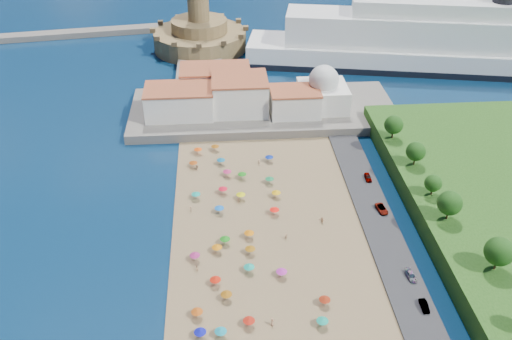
{
  "coord_description": "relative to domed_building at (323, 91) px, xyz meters",
  "views": [
    {
      "loc": [
        -5.48,
        -102.29,
        89.33
      ],
      "look_at": [
        4.0,
        25.0,
        8.0
      ],
      "focal_mm": 40.0,
      "sensor_mm": 36.0,
      "label": 1
    }
  ],
  "objects": [
    {
      "name": "hillside_trees",
      "position": [
        18.99,
        -75.41,
        1.28
      ],
      "size": [
        11.95,
        109.61,
        7.99
      ],
      "color": "#382314",
      "rests_on": "hillside"
    },
    {
      "name": "beachgoers",
      "position": [
        -29.15,
        -70.88,
        -7.87
      ],
      "size": [
        34.59,
        91.37,
        1.89
      ],
      "color": "tan",
      "rests_on": "beach"
    },
    {
      "name": "terrace",
      "position": [
        -20.0,
        2.0,
        -7.47
      ],
      "size": [
        90.0,
        36.0,
        3.0
      ],
      "primitive_type": "cube",
      "color": "#59544C",
      "rests_on": "ground"
    },
    {
      "name": "parked_cars",
      "position": [
        6.0,
        -71.18,
        -7.62
      ],
      "size": [
        2.96,
        76.99,
        1.39
      ],
      "color": "gray",
      "rests_on": "promenade"
    },
    {
      "name": "domed_building",
      "position": [
        0.0,
        0.0,
        0.0
      ],
      "size": [
        16.0,
        16.0,
        15.0
      ],
      "color": "silver",
      "rests_on": "terrace"
    },
    {
      "name": "cruise_ship",
      "position": [
        53.6,
        38.01,
        0.97
      ],
      "size": [
        155.2,
        52.44,
        33.6
      ],
      "color": "black",
      "rests_on": "ground"
    },
    {
      "name": "ground",
      "position": [
        -30.0,
        -71.0,
        -8.97
      ],
      "size": [
        700.0,
        700.0,
        0.0
      ],
      "primitive_type": "plane",
      "color": "#071938",
      "rests_on": "ground"
    },
    {
      "name": "jetty",
      "position": [
        -42.0,
        37.0,
        -7.77
      ],
      "size": [
        18.0,
        70.0,
        2.4
      ],
      "primitive_type": "cube",
      "color": "#59544C",
      "rests_on": "ground"
    },
    {
      "name": "fortress",
      "position": [
        -42.0,
        67.0,
        -2.29
      ],
      "size": [
        40.0,
        40.0,
        32.4
      ],
      "color": "olive",
      "rests_on": "ground"
    },
    {
      "name": "waterfront_buildings",
      "position": [
        -33.05,
        2.64,
        -1.1
      ],
      "size": [
        57.0,
        29.0,
        11.0
      ],
      "color": "silver",
      "rests_on": "terrace"
    },
    {
      "name": "beach_parasols",
      "position": [
        -31.6,
        -79.66,
        -6.83
      ],
      "size": [
        31.3,
        115.85,
        2.2
      ],
      "color": "gray",
      "rests_on": "beach"
    }
  ]
}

